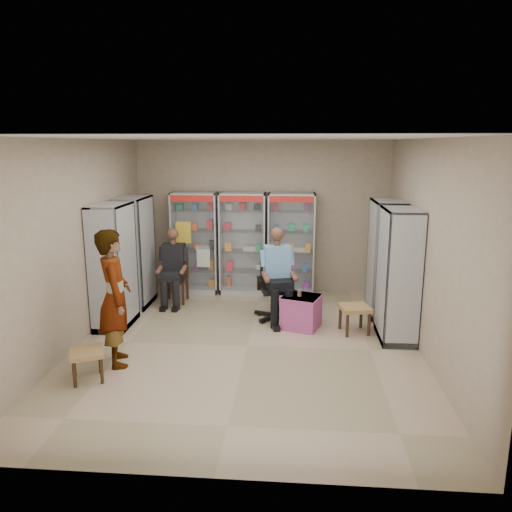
# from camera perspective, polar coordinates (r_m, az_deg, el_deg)

# --- Properties ---
(floor) EXTENTS (6.00, 6.00, 0.00)m
(floor) POSITION_cam_1_polar(r_m,az_deg,el_deg) (7.50, -1.01, -10.26)
(floor) COLOR tan
(floor) RESTS_ON ground
(room_shell) EXTENTS (5.02, 6.02, 3.01)m
(room_shell) POSITION_cam_1_polar(r_m,az_deg,el_deg) (6.97, -1.08, 4.82)
(room_shell) COLOR tan
(room_shell) RESTS_ON ground
(cabinet_back_left) EXTENTS (0.90, 0.50, 2.00)m
(cabinet_back_left) POSITION_cam_1_polar(r_m,az_deg,el_deg) (9.99, -6.93, 1.50)
(cabinet_back_left) COLOR #ABADB2
(cabinet_back_left) RESTS_ON floor
(cabinet_back_mid) EXTENTS (0.90, 0.50, 2.00)m
(cabinet_back_mid) POSITION_cam_1_polar(r_m,az_deg,el_deg) (9.84, -1.50, 1.43)
(cabinet_back_mid) COLOR #9FA0A5
(cabinet_back_mid) RESTS_ON floor
(cabinet_back_right) EXTENTS (0.90, 0.50, 2.00)m
(cabinet_back_right) POSITION_cam_1_polar(r_m,az_deg,el_deg) (9.79, 4.03, 1.34)
(cabinet_back_right) COLOR #AAADB2
(cabinet_back_right) RESTS_ON floor
(cabinet_right_far) EXTENTS (0.90, 0.50, 2.00)m
(cabinet_right_far) POSITION_cam_1_polar(r_m,az_deg,el_deg) (8.82, 14.59, -0.32)
(cabinet_right_far) COLOR #B6B9BE
(cabinet_right_far) RESTS_ON floor
(cabinet_right_near) EXTENTS (0.90, 0.50, 2.00)m
(cabinet_right_near) POSITION_cam_1_polar(r_m,az_deg,el_deg) (7.77, 15.94, -2.14)
(cabinet_right_near) COLOR #BABEC2
(cabinet_right_near) RESTS_ON floor
(cabinet_left_far) EXTENTS (0.90, 0.50, 2.00)m
(cabinet_left_far) POSITION_cam_1_polar(r_m,az_deg,el_deg) (9.35, -13.66, 0.46)
(cabinet_left_far) COLOR silver
(cabinet_left_far) RESTS_ON floor
(cabinet_left_near) EXTENTS (0.90, 0.50, 2.00)m
(cabinet_left_near) POSITION_cam_1_polar(r_m,az_deg,el_deg) (8.34, -15.99, -1.14)
(cabinet_left_near) COLOR #A5A8AD
(cabinet_left_near) RESTS_ON floor
(wooden_chair) EXTENTS (0.42, 0.42, 0.94)m
(wooden_chair) POSITION_cam_1_polar(r_m,az_deg,el_deg) (9.47, -9.20, -2.49)
(wooden_chair) COLOR black
(wooden_chair) RESTS_ON floor
(seated_customer) EXTENTS (0.44, 0.60, 1.34)m
(seated_customer) POSITION_cam_1_polar(r_m,az_deg,el_deg) (9.37, -9.32, -1.38)
(seated_customer) COLOR black
(seated_customer) RESTS_ON floor
(office_chair) EXTENTS (0.78, 0.78, 1.17)m
(office_chair) POSITION_cam_1_polar(r_m,az_deg,el_deg) (8.46, 2.36, -3.36)
(office_chair) COLOR black
(office_chair) RESTS_ON floor
(seated_shopkeeper) EXTENTS (0.65, 0.79, 1.49)m
(seated_shopkeeper) POSITION_cam_1_polar(r_m,az_deg,el_deg) (8.37, 2.36, -2.40)
(seated_shopkeeper) COLOR #7296E1
(seated_shopkeeper) RESTS_ON floor
(pink_trunk) EXTENTS (0.70, 0.68, 0.53)m
(pink_trunk) POSITION_cam_1_polar(r_m,az_deg,el_deg) (8.16, 5.19, -6.36)
(pink_trunk) COLOR #B24786
(pink_trunk) RESTS_ON floor
(tea_glass) EXTENTS (0.07, 0.07, 0.11)m
(tea_glass) POSITION_cam_1_polar(r_m,az_deg,el_deg) (8.05, 4.98, -4.21)
(tea_glass) COLOR #561707
(tea_glass) RESTS_ON pink_trunk
(woven_stool_a) EXTENTS (0.53, 0.53, 0.44)m
(woven_stool_a) POSITION_cam_1_polar(r_m,az_deg,el_deg) (8.08, 11.18, -7.10)
(woven_stool_a) COLOR olive
(woven_stool_a) RESTS_ON floor
(woven_stool_b) EXTENTS (0.53, 0.53, 0.40)m
(woven_stool_b) POSITION_cam_1_polar(r_m,az_deg,el_deg) (6.77, -18.70, -11.75)
(woven_stool_b) COLOR #9D7D42
(woven_stool_b) RESTS_ON floor
(standing_man) EXTENTS (0.67, 0.79, 1.85)m
(standing_man) POSITION_cam_1_polar(r_m,az_deg,el_deg) (6.90, -15.83, -4.63)
(standing_man) COLOR gray
(standing_man) RESTS_ON floor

